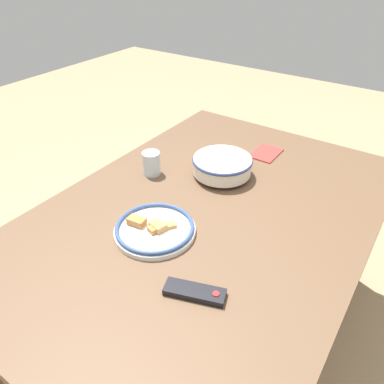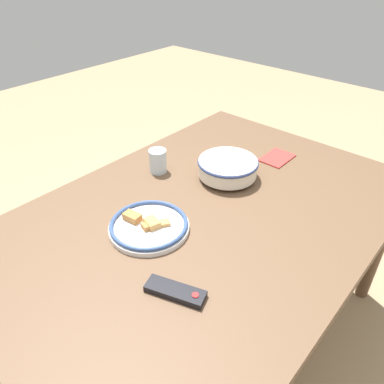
# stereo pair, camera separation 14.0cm
# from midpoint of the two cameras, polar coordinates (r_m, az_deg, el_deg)

# --- Properties ---
(ground_plane) EXTENTS (8.00, 8.00, 0.00)m
(ground_plane) POSITION_cam_midpoint_polar(r_m,az_deg,el_deg) (1.89, 3.91, -20.62)
(ground_plane) COLOR #9E8460
(dining_table) EXTENTS (1.59, 1.09, 0.72)m
(dining_table) POSITION_cam_midpoint_polar(r_m,az_deg,el_deg) (1.41, 4.94, -5.20)
(dining_table) COLOR brown
(dining_table) RESTS_ON ground_plane
(noodle_bowl) EXTENTS (0.25, 0.25, 0.08)m
(noodle_bowl) POSITION_cam_midpoint_polar(r_m,az_deg,el_deg) (1.55, 8.05, 3.67)
(noodle_bowl) COLOR silver
(noodle_bowl) RESTS_ON dining_table
(food_plate) EXTENTS (0.28, 0.28, 0.04)m
(food_plate) POSITION_cam_midpoint_polar(r_m,az_deg,el_deg) (1.28, -3.49, -5.26)
(food_plate) COLOR white
(food_plate) RESTS_ON dining_table
(tv_remote) EXTENTS (0.11, 0.18, 0.02)m
(tv_remote) POSITION_cam_midpoint_polar(r_m,az_deg,el_deg) (1.08, 1.27, -15.06)
(tv_remote) COLOR black
(tv_remote) RESTS_ON dining_table
(drinking_glass) EXTENTS (0.07, 0.07, 0.10)m
(drinking_glass) POSITION_cam_midpoint_polar(r_m,az_deg,el_deg) (1.58, -2.70, 4.68)
(drinking_glass) COLOR silver
(drinking_glass) RESTS_ON dining_table
(folded_napkin) EXTENTS (0.16, 0.11, 0.01)m
(folded_napkin) POSITION_cam_midpoint_polar(r_m,az_deg,el_deg) (1.76, 15.08, 4.98)
(folded_napkin) COLOR #B2332D
(folded_napkin) RESTS_ON dining_table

